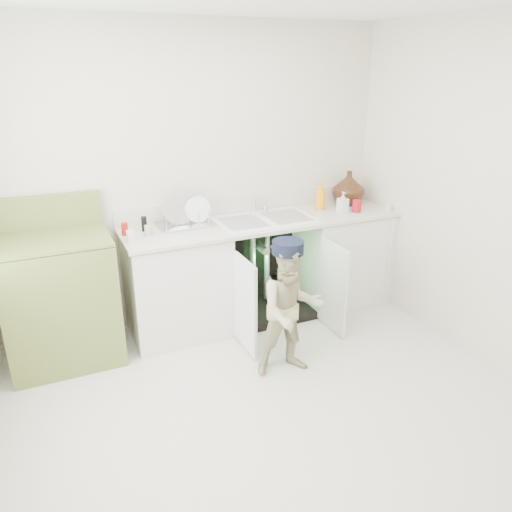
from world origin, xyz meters
The scene contains 5 objects.
ground centered at (0.00, 0.00, 0.00)m, with size 3.50×3.50×0.00m, color beige.
room_shell centered at (0.00, 0.00, 1.25)m, with size 6.00×5.50×1.26m.
counter_run centered at (0.58, 1.21, 0.47)m, with size 2.44×1.02×1.22m.
avocado_stove centered at (-1.16, 1.18, 0.51)m, with size 0.79×0.65×1.23m.
repair_worker centered at (0.33, 0.30, 0.52)m, with size 0.55×0.79×1.02m.
Camera 1 is at (-1.20, -2.51, 2.15)m, focal length 35.00 mm.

